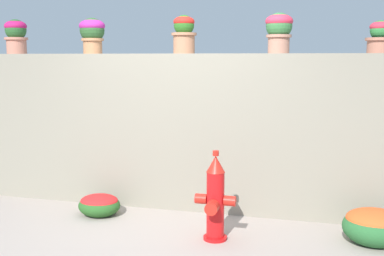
% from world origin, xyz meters
% --- Properties ---
extents(ground_plane, '(24.00, 24.00, 0.00)m').
position_xyz_m(ground_plane, '(0.00, 0.00, 0.00)').
color(ground_plane, '#9E9086').
extents(stone_wall, '(4.94, 0.38, 1.84)m').
position_xyz_m(stone_wall, '(0.00, 1.28, 0.92)').
color(stone_wall, gray).
rests_on(stone_wall, ground).
extents(potted_plant_0, '(0.29, 0.29, 0.44)m').
position_xyz_m(potted_plant_0, '(-2.19, 1.28, 2.10)').
color(potted_plant_0, tan).
rests_on(potted_plant_0, stone_wall).
extents(potted_plant_1, '(0.31, 0.31, 0.43)m').
position_xyz_m(potted_plant_1, '(-1.12, 1.27, 2.10)').
color(potted_plant_1, '#BA7A50').
rests_on(potted_plant_1, stone_wall).
extents(potted_plant_2, '(0.29, 0.29, 0.44)m').
position_xyz_m(potted_plant_2, '(0.04, 1.28, 2.09)').
color(potted_plant_2, '#AC7251').
rests_on(potted_plant_2, stone_wall).
extents(potted_plant_3, '(0.30, 0.30, 0.45)m').
position_xyz_m(potted_plant_3, '(1.12, 1.31, 2.11)').
color(potted_plant_3, tan).
rests_on(potted_plant_3, stone_wall).
extents(potted_plant_4, '(0.30, 0.30, 0.34)m').
position_xyz_m(potted_plant_4, '(2.18, 1.31, 2.02)').
color(potted_plant_4, '#B16F57').
rests_on(potted_plant_4, stone_wall).
extents(fire_hydrant, '(0.41, 0.33, 0.90)m').
position_xyz_m(fire_hydrant, '(0.63, 0.32, 0.41)').
color(fire_hydrant, red).
rests_on(fire_hydrant, ground).
extents(flower_bush_left, '(0.49, 0.44, 0.25)m').
position_xyz_m(flower_bush_left, '(-0.82, 0.71, 0.13)').
color(flower_bush_left, '#285822').
rests_on(flower_bush_left, ground).
extents(flower_bush_right, '(0.61, 0.55, 0.36)m').
position_xyz_m(flower_bush_right, '(2.15, 0.62, 0.19)').
color(flower_bush_right, '#286230').
rests_on(flower_bush_right, ground).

